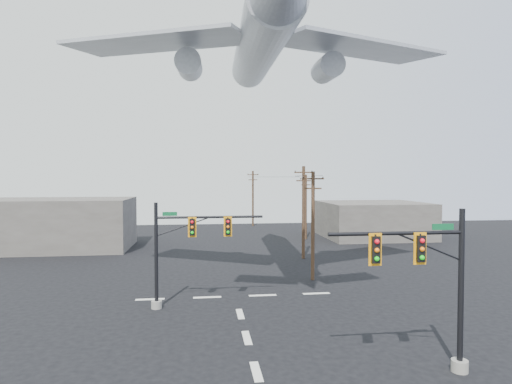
{
  "coord_description": "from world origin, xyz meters",
  "views": [
    {
      "loc": [
        -2.36,
        -18.43,
        8.6
      ],
      "look_at": [
        0.62,
        5.0,
        7.77
      ],
      "focal_mm": 30.0,
      "sensor_mm": 36.0,
      "label": 1
    }
  ],
  "objects": [
    {
      "name": "ground",
      "position": [
        0.0,
        0.0,
        0.0
      ],
      "size": [
        120.0,
        120.0,
        0.0
      ],
      "primitive_type": "plane",
      "color": "black",
      "rests_on": "ground"
    },
    {
      "name": "lane_markings",
      "position": [
        0.0,
        5.33,
        0.01
      ],
      "size": [
        14.0,
        21.2,
        0.01
      ],
      "color": "silver",
      "rests_on": "ground"
    },
    {
      "name": "signal_mast_near",
      "position": [
        7.63,
        -1.19,
        3.85
      ],
      "size": [
        6.39,
        0.79,
        7.22
      ],
      "color": "gray",
      "rests_on": "ground"
    },
    {
      "name": "signal_mast_far",
      "position": [
        -3.78,
        9.81,
        3.76
      ],
      "size": [
        7.35,
        0.76,
        6.94
      ],
      "color": "gray",
      "rests_on": "ground"
    },
    {
      "name": "utility_pole_a",
      "position": [
        6.82,
        16.13,
        4.74
      ],
      "size": [
        1.79,
        0.57,
        9.07
      ],
      "rotation": [
        0.0,
        0.0,
        -0.25
      ],
      "color": "#45311D",
      "rests_on": "ground"
    },
    {
      "name": "utility_pole_b",
      "position": [
        8.27,
        25.46,
        5.1
      ],
      "size": [
        1.97,
        0.38,
        9.75
      ],
      "rotation": [
        0.0,
        0.0,
        -0.13
      ],
      "color": "#45311D",
      "rests_on": "ground"
    },
    {
      "name": "utility_pole_c",
      "position": [
        11.9,
        39.09,
        4.68
      ],
      "size": [
        1.78,
        0.69,
        8.95
      ],
      "rotation": [
        0.0,
        0.0,
        0.32
      ],
      "color": "#45311D",
      "rests_on": "ground"
    },
    {
      "name": "utility_pole_d",
      "position": [
        6.58,
        56.13,
        5.07
      ],
      "size": [
        1.93,
        0.82,
        9.69
      ],
      "rotation": [
        0.0,
        0.0,
        -0.35
      ],
      "color": "#45311D",
      "rests_on": "ground"
    },
    {
      "name": "power_lines",
      "position": [
        9.14,
        36.27,
        8.66
      ],
      "size": [
        7.06,
        40.01,
        0.13
      ],
      "color": "black"
    },
    {
      "name": "airliner",
      "position": [
        2.06,
        14.58,
        18.68
      ],
      "size": [
        29.72,
        31.19,
        8.3
      ],
      "rotation": [
        0.0,
        -0.07,
        1.53
      ],
      "color": "#B1B6BE"
    },
    {
      "name": "building_left",
      "position": [
        -20.0,
        35.0,
        3.0
      ],
      "size": [
        18.0,
        10.0,
        6.0
      ],
      "primitive_type": "cube",
      "color": "#625C56",
      "rests_on": "ground"
    },
    {
      "name": "building_right",
      "position": [
        22.0,
        40.0,
        2.5
      ],
      "size": [
        14.0,
        12.0,
        5.0
      ],
      "primitive_type": "cube",
      "color": "#625C56",
      "rests_on": "ground"
    }
  ]
}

